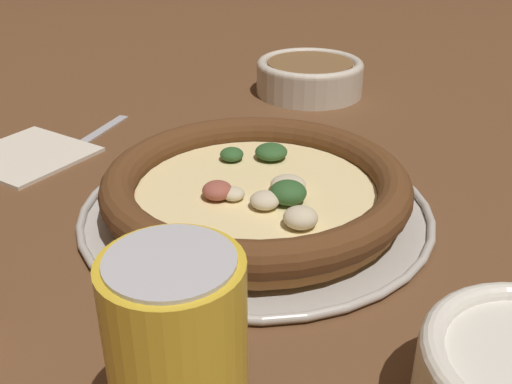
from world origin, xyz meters
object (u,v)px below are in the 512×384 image
(pizza_tray, at_px, (256,210))
(beverage_can, at_px, (178,368))
(fork, at_px, (80,144))
(napkin, at_px, (27,153))
(bowl_far, at_px, (310,75))
(pizza, at_px, (256,187))

(pizza_tray, distance_m, beverage_can, 0.26)
(pizza_tray, bearing_deg, fork, 5.45)
(napkin, bearing_deg, pizza_tray, -163.13)
(bowl_far, height_order, fork, bowl_far)
(bowl_far, xyz_separation_m, fork, (0.07, 0.32, -0.02))
(beverage_can, bearing_deg, pizza, -54.80)
(pizza, xyz_separation_m, bowl_far, (0.18, -0.30, -0.00))
(pizza, relative_size, napkin, 1.97)
(bowl_far, distance_m, napkin, 0.39)
(napkin, height_order, fork, napkin)
(pizza_tray, height_order, beverage_can, beverage_can)
(pizza_tray, bearing_deg, bowl_far, -58.85)
(napkin, bearing_deg, beverage_can, 162.55)
(fork, bearing_deg, pizza, 71.85)
(pizza_tray, height_order, bowl_far, bowl_far)
(bowl_far, relative_size, fork, 0.91)
(pizza, height_order, fork, pizza)
(fork, distance_m, beverage_can, 0.45)
(pizza_tray, relative_size, bowl_far, 2.13)
(pizza, xyz_separation_m, napkin, (0.27, 0.08, -0.02))
(pizza, xyz_separation_m, fork, (0.25, 0.02, -0.03))
(pizza, bearing_deg, fork, 5.46)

